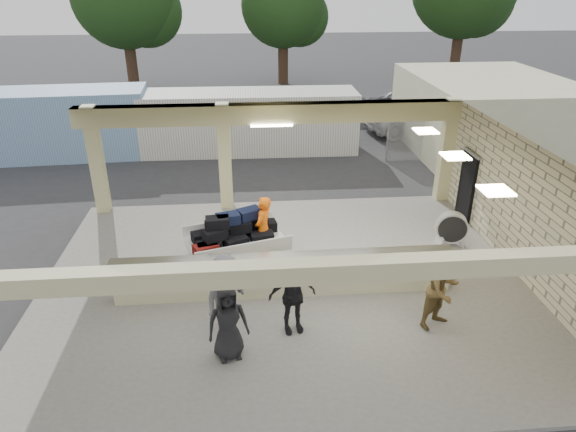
{
  "coord_description": "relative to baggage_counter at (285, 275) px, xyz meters",
  "views": [
    {
      "loc": [
        -0.81,
        -10.97,
        7.14
      ],
      "look_at": [
        0.21,
        1.0,
        1.43
      ],
      "focal_mm": 32.0,
      "sensor_mm": 36.0,
      "label": 1
    }
  ],
  "objects": [
    {
      "name": "ground",
      "position": [
        0.0,
        0.5,
        -0.59
      ],
      "size": [
        120.0,
        120.0,
        0.0
      ],
      "primitive_type": "plane",
      "color": "#2B2B2E",
      "rests_on": "ground"
    },
    {
      "name": "pavilion",
      "position": [
        0.21,
        1.16,
        0.76
      ],
      "size": [
        12.01,
        10.0,
        3.55
      ],
      "color": "slate",
      "rests_on": "ground"
    },
    {
      "name": "baggage_counter",
      "position": [
        0.0,
        0.0,
        0.0
      ],
      "size": [
        8.2,
        0.58,
        0.98
      ],
      "color": "#C4C093",
      "rests_on": "pavilion"
    },
    {
      "name": "luggage_cart",
      "position": [
        -1.2,
        1.5,
        0.34
      ],
      "size": [
        2.87,
        2.23,
        1.48
      ],
      "rotation": [
        0.0,
        0.0,
        0.29
      ],
      "color": "silver",
      "rests_on": "pavilion"
    },
    {
      "name": "drum_fan",
      "position": [
        4.9,
        2.03,
        0.04
      ],
      "size": [
        0.94,
        0.51,
        0.99
      ],
      "rotation": [
        0.0,
        0.0,
        -0.23
      ],
      "color": "silver",
      "rests_on": "pavilion"
    },
    {
      "name": "baggage_handler",
      "position": [
        -0.44,
        1.6,
        0.43
      ],
      "size": [
        0.64,
        0.76,
        1.84
      ],
      "primitive_type": "imported",
      "rotation": [
        0.0,
        0.0,
        4.21
      ],
      "color": "orange",
      "rests_on": "pavilion"
    },
    {
      "name": "passenger_a",
      "position": [
        3.28,
        -1.55,
        0.41
      ],
      "size": [
        0.95,
        0.75,
        1.79
      ],
      "primitive_type": "imported",
      "rotation": [
        0.0,
        0.0,
        0.49
      ],
      "color": "brown",
      "rests_on": "pavilion"
    },
    {
      "name": "passenger_b",
      "position": [
        0.04,
        -1.46,
        0.39
      ],
      "size": [
        1.08,
        0.56,
        1.76
      ],
      "primitive_type": "imported",
      "rotation": [
        0.0,
        0.0,
        0.19
      ],
      "color": "black",
      "rests_on": "pavilion"
    },
    {
      "name": "passenger_c",
      "position": [
        -1.36,
        -1.33,
        0.43
      ],
      "size": [
        1.0,
        1.21,
        1.83
      ],
      "primitive_type": "imported",
      "rotation": [
        0.0,
        0.0,
        0.99
      ],
      "color": "#4C4C51",
      "rests_on": "pavilion"
    },
    {
      "name": "passenger_d",
      "position": [
        -1.29,
        -2.19,
        0.35
      ],
      "size": [
        0.87,
        0.51,
        1.67
      ],
      "primitive_type": "imported",
      "rotation": [
        0.0,
        0.0,
        0.23
      ],
      "color": "black",
      "rests_on": "pavilion"
    },
    {
      "name": "car_white_a",
      "position": [
        7.89,
        13.7,
        0.21
      ],
      "size": [
        5.9,
        3.46,
        1.59
      ],
      "primitive_type": "imported",
      "rotation": [
        0.0,
        0.0,
        1.72
      ],
      "color": "silver",
      "rests_on": "ground"
    },
    {
      "name": "car_white_b",
      "position": [
        13.63,
        13.48,
        0.08
      ],
      "size": [
        4.35,
        1.92,
        1.34
      ],
      "primitive_type": "imported",
      "rotation": [
        0.0,
        0.0,
        1.49
      ],
      "color": "silver",
      "rests_on": "ground"
    },
    {
      "name": "car_dark",
      "position": [
        7.57,
        15.45,
        0.13
      ],
      "size": [
        4.5,
        3.26,
        1.43
      ],
      "primitive_type": "imported",
      "rotation": [
        0.0,
        0.0,
        1.11
      ],
      "color": "black",
      "rests_on": "ground"
    },
    {
      "name": "container_white",
      "position": [
        -1.94,
        11.52,
        0.7
      ],
      "size": [
        11.92,
        2.55,
        2.58
      ],
      "primitive_type": "cube",
      "rotation": [
        0.0,
        0.0,
        -0.01
      ],
      "color": "silver",
      "rests_on": "ground"
    },
    {
      "name": "container_blue",
      "position": [
        -10.37,
        11.34,
        0.81
      ],
      "size": [
        10.89,
        3.26,
        2.79
      ],
      "primitive_type": "cube",
      "rotation": [
        0.0,
        0.0,
        0.06
      ],
      "color": "#7CA8C6",
      "rests_on": "ground"
    },
    {
      "name": "fence",
      "position": [
        11.0,
        9.5,
        0.47
      ],
      "size": [
        12.06,
        0.06,
        2.03
      ],
      "color": "gray",
      "rests_on": "ground"
    },
    {
      "name": "tree_left",
      "position": [
        -7.68,
        24.66,
        5.0
      ],
      "size": [
        6.6,
        6.3,
        9.0
      ],
      "color": "#382619",
      "rests_on": "ground"
    },
    {
      "name": "tree_mid",
      "position": [
        2.32,
        26.66,
        4.38
      ],
      "size": [
        6.0,
        5.6,
        8.0
      ],
      "color": "#382619",
      "rests_on": "ground"
    },
    {
      "name": "adjacent_building",
      "position": [
        9.5,
        10.5,
        1.01
      ],
      "size": [
        6.0,
        8.0,
        3.2
      ],
      "primitive_type": "cube",
      "color": "beige",
      "rests_on": "ground"
    }
  ]
}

